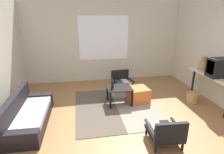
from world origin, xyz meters
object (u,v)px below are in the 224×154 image
coffee_table (119,91)px  crt_television (219,68)px  clay_vase (203,65)px  console_shelf (210,78)px  ottoman_orange (138,95)px  wicker_basket (193,98)px  armchair_striped_foreground (166,132)px  glass_bottle (112,84)px  couch (27,116)px  armchair_by_window (122,81)px

coffee_table → crt_television: bearing=-17.1°
clay_vase → console_shelf: bearing=-90.0°
coffee_table → clay_vase: bearing=-3.2°
ottoman_orange → wicker_basket: (1.40, -0.31, -0.06)m
armchair_striped_foreground → crt_television: 2.19m
clay_vase → glass_bottle: (-2.39, 0.11, -0.41)m
couch → ottoman_orange: (2.65, 0.64, -0.01)m
clay_vase → wicker_basket: size_ratio=1.15×
coffee_table → crt_television: 2.41m
couch → glass_bottle: glass_bottle is taller
armchair_by_window → coffee_table: bearing=-106.7°
couch → armchair_by_window: couch is taller
armchair_striped_foreground → wicker_basket: (1.47, 1.46, -0.13)m
clay_vase → coffee_table: bearing=176.8°
armchair_striped_foreground → console_shelf: 2.22m
armchair_by_window → armchair_striped_foreground: size_ratio=0.99×
armchair_by_window → clay_vase: size_ratio=1.75×
console_shelf → glass_bottle: (-2.39, 0.45, -0.16)m
armchair_striped_foreground → glass_bottle: size_ratio=2.44×
console_shelf → couch: bearing=-178.0°
couch → armchair_striped_foreground: (2.58, -1.13, 0.05)m
console_shelf → wicker_basket: console_shelf is taller
console_shelf → armchair_striped_foreground: bearing=-143.8°
console_shelf → wicker_basket: bearing=148.1°
couch → coffee_table: (2.12, 0.61, 0.16)m
clay_vase → couch: bearing=-173.6°
ottoman_orange → wicker_basket: bearing=-12.6°
armchair_by_window → console_shelf: 2.46m
armchair_by_window → clay_vase: bearing=-31.0°
console_shelf → clay_vase: (0.00, 0.34, 0.24)m
armchair_by_window → ottoman_orange: size_ratio=1.28×
coffee_table → ottoman_orange: 0.56m
couch → coffee_table: bearing=16.0°
crt_television → armchair_by_window: bearing=138.3°
glass_bottle → couch: bearing=-162.9°
armchair_by_window → ottoman_orange: (0.22, -0.99, -0.06)m
ottoman_orange → clay_vase: 1.86m
clay_vase → armchair_striped_foreground: bearing=-137.2°
armchair_striped_foreground → glass_bottle: 1.87m
crt_television → armchair_striped_foreground: bearing=-148.6°
armchair_striped_foreground → crt_television: bearing=31.4°
armchair_by_window → wicker_basket: bearing=-38.8°
couch → clay_vase: size_ratio=4.86×
armchair_striped_foreground → coffee_table: bearing=104.8°
ottoman_orange → glass_bottle: size_ratio=1.88×
crt_television → wicker_basket: (-0.28, 0.39, -0.92)m
couch → crt_television: 4.41m
couch → glass_bottle: bearing=17.1°
coffee_table → ottoman_orange: bearing=3.1°
couch → ottoman_orange: 2.72m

